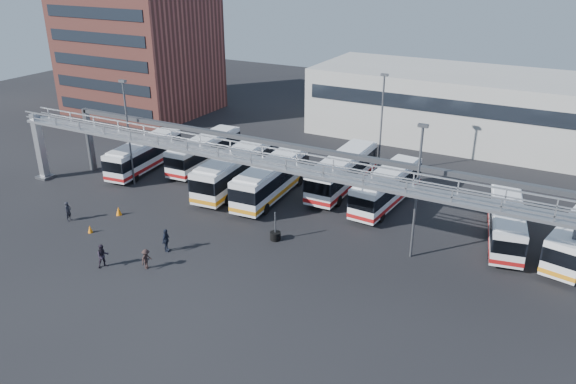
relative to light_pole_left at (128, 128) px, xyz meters
The scene contains 21 objects.
ground 18.78m from the light_pole_left, 26.57° to the right, with size 140.00×140.00×0.00m, color black.
gantry 16.14m from the light_pole_left, ahead, with size 51.40×5.15×7.10m.
apartment_building 28.52m from the light_pole_left, 129.29° to the left, with size 18.00×15.00×16.00m, color brown.
warehouse 41.07m from the light_pole_left, 46.97° to the left, with size 42.00×14.00×8.00m, color #9E9E99.
light_pole_left is the anchor object (origin of this frame).
light_pole_mid 28.02m from the light_pole_left, ahead, with size 0.70×0.35×10.21m.
light_pole_back 24.41m from the light_pole_left, 34.99° to the left, with size 0.70×0.35×10.21m.
bus_1 5.64m from the light_pole_left, 115.45° to the left, with size 3.57×10.61×3.16m.
bus_2 8.87m from the light_pole_left, 65.77° to the left, with size 2.91×10.70×3.22m.
bus_3 10.66m from the light_pole_left, 22.18° to the left, with size 3.62×11.77×3.52m.
bus_4 14.42m from the light_pole_left, 15.40° to the left, with size 3.28×11.44×3.43m.
bus_5 20.59m from the light_pole_left, 24.39° to the left, with size 2.67×11.44×3.47m.
bus_6 24.60m from the light_pole_left, 16.67° to the left, with size 3.26×10.74×3.22m.
bus_8 34.24m from the light_pole_left, ahead, with size 4.18×10.42×3.09m.
pedestrian_a 10.06m from the light_pole_left, 84.67° to the right, with size 0.62×0.41×1.71m, color black.
pedestrian_b 16.52m from the light_pole_left, 55.16° to the right, with size 0.87×0.68×1.79m, color #261E2A.
pedestrian_c 17.36m from the light_pole_left, 44.41° to the right, with size 0.98×0.56×1.52m, color #2D201E.
pedestrian_d 15.37m from the light_pole_left, 38.04° to the right, with size 1.07×0.45×1.83m, color #1A2030.
cone_left 11.68m from the light_pole_left, 66.95° to the right, with size 0.39×0.39×0.63m, color orange.
cone_right 8.83m from the light_pole_left, 58.06° to the right, with size 0.48×0.48×0.76m, color orange.
tire_stack 18.94m from the light_pole_left, 11.10° to the right, with size 0.84×0.84×2.40m.
Camera 1 is at (21.32, -29.48, 20.88)m, focal length 35.00 mm.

